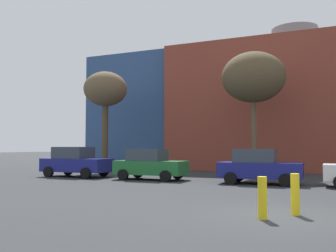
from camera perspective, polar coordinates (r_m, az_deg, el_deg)
The scene contains 9 objects.
ground_plane at distance 11.04m, azimuth 17.10°, elevation -12.93°, with size 200.00×200.00×0.00m, color #2D3033.
building_backdrop at distance 34.98m, azimuth 18.92°, elevation 2.50°, with size 36.81×12.39×12.43m.
parked_car_0 at distance 24.45m, azimuth -13.90°, elevation -5.34°, with size 4.36×2.14×1.89m.
parked_car_1 at distance 21.69m, azimuth -2.79°, elevation -5.86°, with size 4.09×2.01×1.77m.
parked_car_2 at distance 19.75m, azimuth 13.69°, elevation -6.02°, with size 4.12×2.02×1.79m.
bare_tree_0 at distance 25.53m, azimuth 12.90°, elevation 7.18°, with size 4.18×4.18×8.16m.
bare_tree_1 at distance 29.75m, azimuth -9.52°, elevation 5.32°, with size 3.37×3.37×7.77m.
bollard_yellow_0 at distance 11.16m, azimuth 18.83°, elevation -9.82°, with size 0.24×0.24×1.15m, color yellow.
bollard_yellow_2 at distance 10.30m, azimuth 14.20°, elevation -10.57°, with size 0.24×0.24×1.11m, color yellow.
Camera 1 is at (1.24, -10.81, 1.90)m, focal length 39.97 mm.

